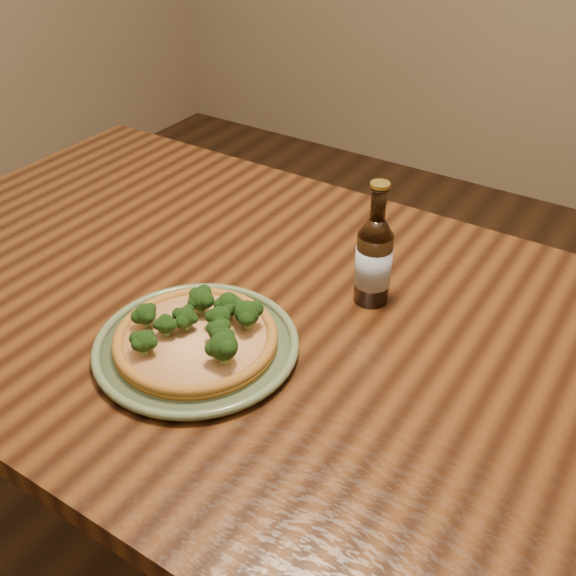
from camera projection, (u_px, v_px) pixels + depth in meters
The scene contains 4 objects.
table at pixel (277, 354), 1.16m from camera, with size 1.60×0.90×0.75m.
plate at pixel (197, 345), 1.02m from camera, with size 0.31×0.31×0.02m.
pizza at pixel (197, 336), 1.01m from camera, with size 0.25×0.25×0.07m.
beer_bottle at pixel (374, 259), 1.09m from camera, with size 0.06×0.06×0.22m.
Camera 1 is at (0.50, -0.63, 1.42)m, focal length 42.00 mm.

